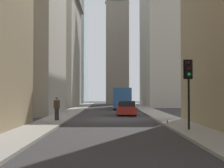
{
  "coord_description": "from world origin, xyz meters",
  "views": [
    {
      "loc": [
        -29.34,
        0.19,
        2.14
      ],
      "look_at": [
        19.31,
        -0.11,
        3.41
      ],
      "focal_mm": 57.58,
      "sensor_mm": 36.0,
      "label": 1
    }
  ],
  "objects_px": {
    "pedestrian": "(57,107)",
    "delivery_truck": "(122,98)",
    "traffic_light_foreground": "(189,78)",
    "discarded_bottle": "(167,122)",
    "sedan_red": "(126,109)"
  },
  "relations": [
    {
      "from": "pedestrian",
      "to": "delivery_truck",
      "type": "bearing_deg",
      "value": -14.91
    },
    {
      "from": "delivery_truck",
      "to": "pedestrian",
      "type": "relative_size",
      "value": 3.69
    },
    {
      "from": "traffic_light_foreground",
      "to": "discarded_bottle",
      "type": "relative_size",
      "value": 14.48
    },
    {
      "from": "sedan_red",
      "to": "pedestrian",
      "type": "distance_m",
      "value": 9.88
    },
    {
      "from": "delivery_truck",
      "to": "traffic_light_foreground",
      "type": "relative_size",
      "value": 1.65
    },
    {
      "from": "sedan_red",
      "to": "pedestrian",
      "type": "relative_size",
      "value": 2.46
    },
    {
      "from": "traffic_light_foreground",
      "to": "pedestrian",
      "type": "height_order",
      "value": "traffic_light_foreground"
    },
    {
      "from": "pedestrian",
      "to": "discarded_bottle",
      "type": "bearing_deg",
      "value": -110.38
    },
    {
      "from": "delivery_truck",
      "to": "discarded_bottle",
      "type": "bearing_deg",
      "value": -174.6
    },
    {
      "from": "discarded_bottle",
      "to": "traffic_light_foreground",
      "type": "bearing_deg",
      "value": -171.72
    },
    {
      "from": "sedan_red",
      "to": "pedestrian",
      "type": "xyz_separation_m",
      "value": [
        -8.17,
        5.54,
        0.43
      ]
    },
    {
      "from": "delivery_truck",
      "to": "sedan_red",
      "type": "distance_m",
      "value": 12.66
    },
    {
      "from": "traffic_light_foreground",
      "to": "pedestrian",
      "type": "xyz_separation_m",
      "value": [
        6.82,
        8.35,
        -1.92
      ]
    },
    {
      "from": "delivery_truck",
      "to": "traffic_light_foreground",
      "type": "bearing_deg",
      "value": -174.19
    },
    {
      "from": "sedan_red",
      "to": "traffic_light_foreground",
      "type": "bearing_deg",
      "value": -169.37
    }
  ]
}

